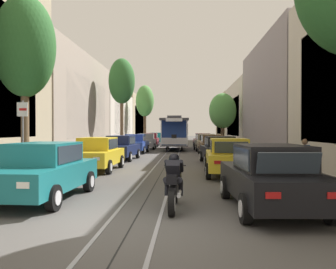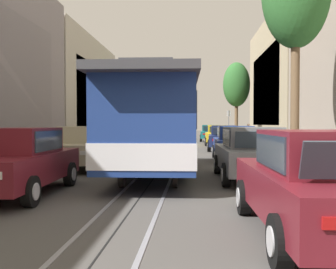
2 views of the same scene
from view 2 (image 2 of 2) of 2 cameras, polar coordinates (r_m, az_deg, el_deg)
ground_plane at (r=13.33m, az=-1.49°, el=-5.63°), size 166.23×166.23×0.00m
trolley_track_rails at (r=8.77m, az=-4.28°, el=-9.40°), size 1.14×74.49×0.01m
parked_car_teal_near_left at (r=37.22m, az=6.29°, el=0.23°), size 2.11×4.41×1.58m
parked_car_yellow_second_left at (r=30.39m, az=7.34°, el=-0.08°), size 2.04×4.38×1.58m
parked_car_navy_mid_left at (r=24.46m, az=8.21°, el=-0.48°), size 2.14×4.42×1.58m
parked_car_blue_fourth_left at (r=17.85m, az=9.91°, el=-1.25°), size 2.05×4.38×1.58m
parked_car_grey_fifth_left at (r=11.69m, az=12.25°, el=-2.75°), size 2.06×4.39×1.58m
parked_car_maroon_sixth_left at (r=6.12m, az=21.46°, el=-6.75°), size 2.07×4.39×1.58m
parked_car_black_near_right at (r=38.40m, az=-2.80°, el=0.28°), size 2.12×4.41×1.58m
parked_car_yellow_second_right at (r=32.05m, az=-3.67°, el=0.02°), size 2.11×4.41×1.58m
parked_car_black_mid_right at (r=26.90m, az=-5.33°, el=-0.29°), size 2.15×4.42×1.58m
parked_car_brown_fourth_right at (r=20.42m, az=-8.49°, el=-0.89°), size 2.04×4.38×1.58m
parked_car_beige_fifth_right at (r=14.80m, az=-12.50°, el=-1.85°), size 2.14×4.42×1.58m
parked_car_maroon_sixth_right at (r=9.77m, az=-21.53°, el=-3.67°), size 2.08×4.39×1.58m
street_tree_kerb_left_near at (r=34.19m, az=10.14°, el=7.23°), size 2.34×1.94×7.04m
street_tree_kerb_right_near at (r=38.88m, az=-5.81°, el=7.18°), size 2.97×2.62×7.35m
cable_car_trolley at (r=12.14m, az=-1.97°, el=1.52°), size 2.74×9.16×3.28m
motorcycle_with_rider at (r=38.29m, az=0.71°, el=0.05°), size 0.56×1.99×1.37m
pedestrian_on_left_pavement at (r=34.78m, az=11.86°, el=0.38°), size 0.55×0.40×1.70m
pedestrian_on_right_pavement at (r=33.97m, az=-7.86°, el=0.26°), size 0.55×0.34×1.60m
street_sign_post at (r=35.27m, az=9.01°, el=1.79°), size 0.36×0.08×2.94m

